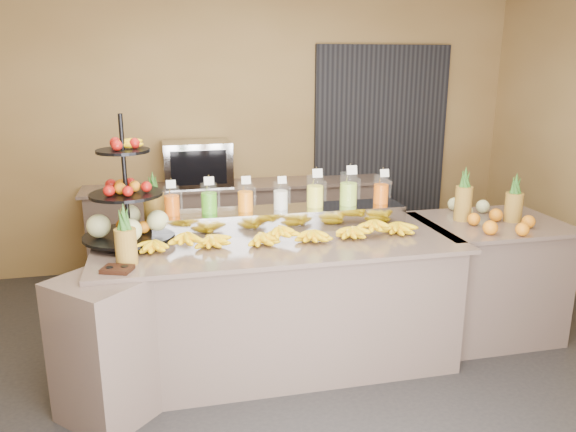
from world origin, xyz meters
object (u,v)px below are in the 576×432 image
object	(u,v)px
fruit_stand	(134,211)
oven_warmer	(197,163)
condiment_caddy	(117,269)
pitcher_tray	(281,219)
banana_heap	(284,232)
right_fruit_pile	(493,214)

from	to	relation	value
fruit_stand	oven_warmer	bearing A→B (deg)	60.82
oven_warmer	fruit_stand	bearing A→B (deg)	-108.33
condiment_caddy	oven_warmer	bearing A→B (deg)	74.72
pitcher_tray	condiment_caddy	world-z (taller)	pitcher_tray
banana_heap	oven_warmer	size ratio (longest dim) A/B	2.94
fruit_stand	right_fruit_pile	world-z (taller)	fruit_stand
pitcher_tray	banana_heap	xyz separation A→B (m)	(-0.04, -0.30, -0.01)
oven_warmer	right_fruit_pile	bearing A→B (deg)	-44.16
pitcher_tray	condiment_caddy	xyz separation A→B (m)	(-1.12, -0.65, -0.06)
fruit_stand	oven_warmer	xyz separation A→B (m)	(0.55, 1.77, -0.00)
fruit_stand	pitcher_tray	bearing A→B (deg)	-6.57
fruit_stand	oven_warmer	size ratio (longest dim) A/B	1.32
pitcher_tray	oven_warmer	distance (m)	1.75
condiment_caddy	right_fruit_pile	bearing A→B (deg)	8.22
oven_warmer	banana_heap	bearing A→B (deg)	-78.37
pitcher_tray	oven_warmer	xyz separation A→B (m)	(-0.49, 1.67, 0.14)
condiment_caddy	right_fruit_pile	world-z (taller)	right_fruit_pile
banana_heap	fruit_stand	bearing A→B (deg)	168.46
right_fruit_pile	oven_warmer	world-z (taller)	oven_warmer
banana_heap	fruit_stand	distance (m)	1.03
right_fruit_pile	fruit_stand	bearing A→B (deg)	176.47
fruit_stand	right_fruit_pile	size ratio (longest dim) A/B	1.72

